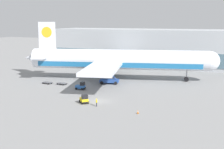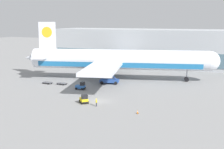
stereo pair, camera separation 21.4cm
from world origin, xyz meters
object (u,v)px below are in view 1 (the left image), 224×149
baggage_tug_far (81,86)px  traffic_cone_near (138,112)px  baggage_dolly_lead (47,82)px  airplane_main (116,60)px  baggage_tug_mid (84,99)px  ground_crew_near (97,102)px  scissor_lift_loader (109,76)px  baggage_dolly_second (62,83)px

baggage_tug_far → traffic_cone_near: baggage_tug_far is taller
baggage_dolly_lead → traffic_cone_near: traffic_cone_near is taller
baggage_dolly_lead → airplane_main: bearing=47.3°
traffic_cone_near → baggage_tug_mid: bearing=168.7°
baggage_tug_far → ground_crew_near: baggage_tug_far is taller
baggage_dolly_lead → scissor_lift_loader: bearing=30.5°
scissor_lift_loader → baggage_dolly_lead: scissor_lift_loader is taller
baggage_tug_far → airplane_main: bearing=76.3°
scissor_lift_loader → ground_crew_near: size_ratio=3.47×
baggage_dolly_second → baggage_dolly_lead: bearing=-166.5°
scissor_lift_loader → baggage_tug_mid: bearing=-95.6°
airplane_main → baggage_tug_mid: 28.32m
baggage_dolly_lead → traffic_cone_near: (32.20, -16.73, -0.01)m
scissor_lift_loader → baggage_tug_far: size_ratio=2.29×
baggage_tug_far → baggage_dolly_lead: size_ratio=0.67×
baggage_tug_mid → baggage_dolly_lead: baggage_tug_mid is taller
baggage_tug_far → baggage_dolly_second: size_ratio=0.67×
airplane_main → scissor_lift_loader: 7.23m
baggage_dolly_lead → traffic_cone_near: 36.29m
baggage_tug_far → baggage_tug_mid: bearing=-61.1°
airplane_main → baggage_tug_mid: bearing=-96.5°
airplane_main → scissor_lift_loader: bearing=-99.7°
baggage_tug_far → baggage_dolly_lead: 12.43m
airplane_main → baggage_dolly_second: 17.66m
airplane_main → scissor_lift_loader: size_ratio=9.81×
scissor_lift_loader → baggage_tug_mid: scissor_lift_loader is taller
baggage_tug_mid → baggage_tug_far: same height
baggage_tug_mid → baggage_dolly_second: 20.97m
baggage_dolly_lead → ground_crew_near: size_ratio=2.25×
ground_crew_near → traffic_cone_near: size_ratio=2.15×
baggage_tug_mid → baggage_dolly_second: (-14.92, 14.73, -0.49)m
baggage_tug_mid → traffic_cone_near: size_ratio=3.55×
baggage_tug_far → baggage_dolly_second: baggage_tug_far is taller
baggage_tug_mid → baggage_dolly_second: size_ratio=0.73×
baggage_dolly_second → ground_crew_near: size_ratio=2.25×
airplane_main → baggage_dolly_second: airplane_main is taller
baggage_tug_mid → airplane_main: bearing=144.9°
scissor_lift_loader → traffic_cone_near: 29.14m
baggage_tug_mid → ground_crew_near: bearing=29.1°
baggage_tug_mid → baggage_dolly_lead: size_ratio=0.73×
scissor_lift_loader → baggage_dolly_lead: 17.42m
airplane_main → traffic_cone_near: size_ratio=73.36×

